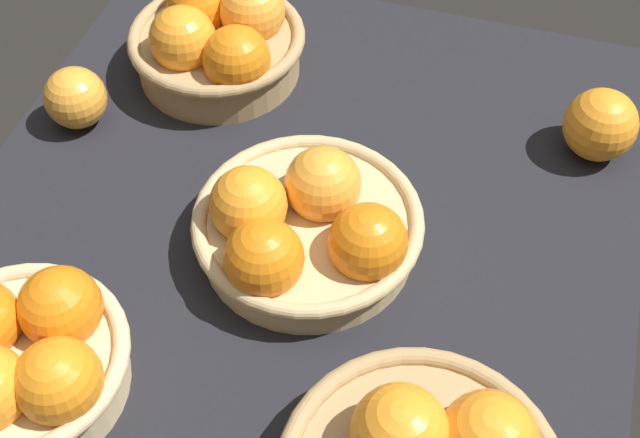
{
  "coord_description": "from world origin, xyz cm",
  "views": [
    {
      "loc": [
        52.44,
        19.1,
        73.81
      ],
      "look_at": [
        0.18,
        3.33,
        7.0
      ],
      "focal_mm": 47.82,
      "sensor_mm": 36.0,
      "label": 1
    }
  ],
  "objects_px": {
    "basket_near_left": "(218,40)",
    "basket_near_right": "(21,360)",
    "loose_orange_back_gap": "(600,125)",
    "loose_orange_front_gap": "(75,98)",
    "basket_center": "(305,226)"
  },
  "relations": [
    {
      "from": "basket_center",
      "to": "basket_near_right",
      "type": "relative_size",
      "value": 1.17
    },
    {
      "from": "basket_near_right",
      "to": "loose_orange_front_gap",
      "type": "height_order",
      "value": "basket_near_right"
    },
    {
      "from": "basket_near_left",
      "to": "basket_center",
      "type": "xyz_separation_m",
      "value": [
        0.24,
        0.19,
        -0.01
      ]
    },
    {
      "from": "loose_orange_back_gap",
      "to": "basket_center",
      "type": "bearing_deg",
      "value": -49.44
    },
    {
      "from": "basket_center",
      "to": "basket_near_left",
      "type": "bearing_deg",
      "value": -142.12
    },
    {
      "from": "loose_orange_back_gap",
      "to": "basket_near_left",
      "type": "bearing_deg",
      "value": -90.75
    },
    {
      "from": "basket_near_left",
      "to": "loose_orange_front_gap",
      "type": "relative_size",
      "value": 2.96
    },
    {
      "from": "basket_center",
      "to": "basket_near_right",
      "type": "xyz_separation_m",
      "value": [
        0.22,
        -0.19,
        0.01
      ]
    },
    {
      "from": "loose_orange_front_gap",
      "to": "loose_orange_back_gap",
      "type": "bearing_deg",
      "value": 102.06
    },
    {
      "from": "basket_center",
      "to": "basket_near_right",
      "type": "height_order",
      "value": "basket_near_right"
    },
    {
      "from": "basket_near_left",
      "to": "basket_near_right",
      "type": "bearing_deg",
      "value": -0.94
    },
    {
      "from": "basket_near_left",
      "to": "basket_near_right",
      "type": "relative_size",
      "value": 1.06
    },
    {
      "from": "basket_near_left",
      "to": "loose_orange_back_gap",
      "type": "height_order",
      "value": "basket_near_left"
    },
    {
      "from": "loose_orange_front_gap",
      "to": "basket_center",
      "type": "bearing_deg",
      "value": 70.93
    },
    {
      "from": "loose_orange_front_gap",
      "to": "basket_near_right",
      "type": "bearing_deg",
      "value": 19.76
    }
  ]
}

